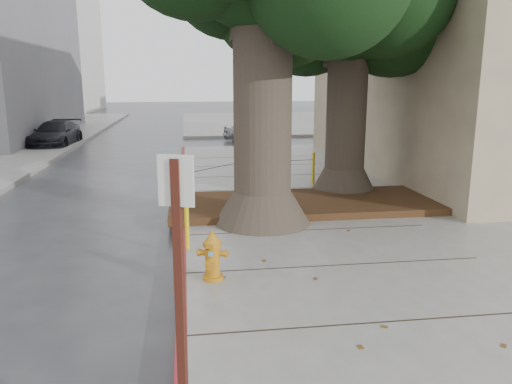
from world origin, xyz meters
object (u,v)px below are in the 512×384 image
signpost (180,309)px  car_red (425,130)px  car_dark (56,134)px  fire_hydrant (212,256)px  car_silver (254,130)px

signpost → car_red: size_ratio=0.68×
car_red → car_dark: bearing=93.9°
fire_hydrant → car_dark: 19.09m
signpost → car_silver: 23.27m
signpost → car_red: 24.68m
signpost → car_dark: (-6.11, 21.86, -0.95)m
car_red → fire_hydrant: bearing=150.9°
signpost → car_silver: bearing=101.1°
fire_hydrant → car_dark: bearing=126.0°
signpost → car_dark: signpost is taller
fire_hydrant → signpost: bearing=-80.1°
signpost → car_dark: 22.71m
signpost → car_red: signpost is taller
fire_hydrant → car_red: bearing=71.3°
car_silver → car_dark: bearing=93.0°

